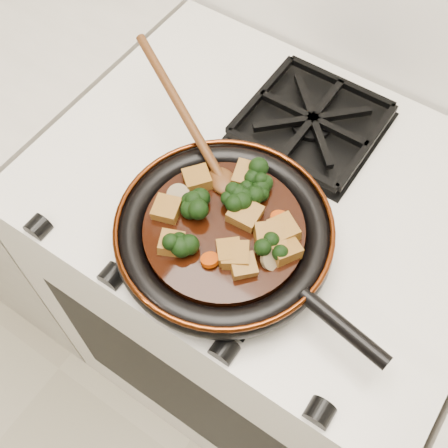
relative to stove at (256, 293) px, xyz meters
The scene contains 32 objects.
stove is the anchor object (origin of this frame).
burner_grate_front 0.48m from the stove, 90.00° to the right, with size 0.23×0.23×0.03m, color black, non-canonical shape.
burner_grate_back 0.48m from the stove, 90.00° to the left, with size 0.23×0.23×0.03m, color black, non-canonical shape.
skillet 0.51m from the stove, 85.99° to the right, with size 0.45×0.32×0.05m.
braising_sauce 0.52m from the stove, 86.86° to the right, with size 0.24×0.24×0.02m, color black.
tofu_cube_0 0.54m from the stove, 59.61° to the right, with size 0.04×0.04×0.02m, color brown.
tofu_cube_1 0.53m from the stove, 125.25° to the right, with size 0.04×0.04×0.02m, color brown.
tofu_cube_2 0.56m from the stove, 99.98° to the right, with size 0.03×0.03×0.02m, color brown.
tofu_cube_3 0.55m from the stove, 74.43° to the right, with size 0.04×0.04×0.02m, color brown.
tofu_cube_4 0.55m from the stove, 77.65° to the right, with size 0.04×0.03×0.02m, color brown.
tofu_cube_5 0.55m from the stove, 114.28° to the right, with size 0.04×0.04×0.02m, color brown.
tofu_cube_6 0.53m from the stove, 78.32° to the right, with size 0.04×0.04×0.02m, color brown.
tofu_cube_7 0.53m from the stove, 51.03° to the right, with size 0.04×0.04×0.02m, color brown.
tofu_cube_8 0.54m from the stove, 52.26° to the right, with size 0.04×0.04×0.02m, color brown.
tofu_cube_9 0.55m from the stove, 70.11° to the right, with size 0.03×0.03×0.02m, color brown.
tofu_cube_10 0.52m from the stove, 100.37° to the right, with size 0.04×0.04×0.02m, color brown.
broccoli_floret_0 0.56m from the stove, 96.87° to the right, with size 0.06×0.06×0.05m, color black, non-canonical shape.
broccoli_floret_1 0.52m from the stove, 79.28° to the right, with size 0.06×0.06×0.05m, color black, non-canonical shape.
broccoli_floret_2 0.53m from the stove, 80.38° to the right, with size 0.06×0.06×0.05m, color black, non-canonical shape.
broccoli_floret_3 0.54m from the stove, 108.33° to the right, with size 0.06×0.06×0.05m, color black, non-canonical shape.
broccoli_floret_4 0.53m from the stove, 88.38° to the right, with size 0.05×0.05×0.05m, color black, non-canonical shape.
broccoli_floret_5 0.53m from the stove, 82.13° to the right, with size 0.06×0.06×0.06m, color black, non-canonical shape.
broccoli_floret_6 0.53m from the stove, 87.29° to the right, with size 0.06×0.06×0.06m, color black, non-canonical shape.
broccoli_floret_7 0.55m from the stove, 58.02° to the right, with size 0.05×0.05×0.05m, color black, non-canonical shape.
carrot_coin_0 0.53m from the stove, 121.58° to the right, with size 0.03×0.03×0.01m, color #A93404.
carrot_coin_1 0.53m from the stove, 52.52° to the right, with size 0.03×0.03×0.01m, color #A93404.
carrot_coin_2 0.55m from the stove, 83.67° to the right, with size 0.03×0.03×0.01m, color #A93404.
carrot_coin_3 0.52m from the stove, 89.32° to the right, with size 0.03×0.03×0.01m, color #A93404.
mushroom_slice_0 0.54m from the stove, 119.00° to the right, with size 0.04×0.04×0.01m, color olive.
mushroom_slice_1 0.54m from the stove, 53.39° to the right, with size 0.03×0.03×0.01m, color olive.
mushroom_slice_2 0.55m from the stove, 58.53° to the right, with size 0.03×0.03×0.01m, color olive.
wooden_spoon 0.55m from the stove, 158.92° to the right, with size 0.17×0.10×0.28m.
Camera 1 is at (0.24, 1.20, 1.66)m, focal length 45.00 mm.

